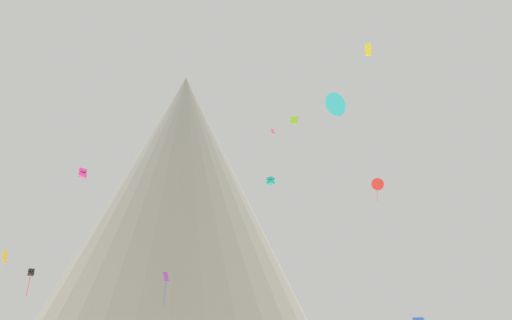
% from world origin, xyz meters
% --- Properties ---
extents(rock_massif, '(76.90, 76.90, 61.38)m').
position_xyz_m(rock_massif, '(-10.23, 82.41, 28.56)').
color(rock_massif, gray).
rests_on(rock_massif, ground_plane).
extents(kite_rainbow_high, '(0.69, 0.57, 0.89)m').
position_xyz_m(kite_rainbow_high, '(6.32, 55.51, 38.11)').
color(kite_rainbow_high, '#E5668C').
extents(kite_gold_mid, '(0.39, 0.86, 1.58)m').
position_xyz_m(kite_gold_mid, '(-26.40, 39.08, 14.97)').
color(kite_gold_mid, gold).
extents(kite_magenta_high, '(1.31, 1.24, 1.39)m').
position_xyz_m(kite_magenta_high, '(-22.19, 55.33, 30.50)').
color(kite_magenta_high, '#D1339E').
extents(kite_violet_mid, '(0.90, 0.82, 4.70)m').
position_xyz_m(kite_violet_mid, '(-9.16, 55.34, 14.74)').
color(kite_violet_mid, purple).
extents(kite_yellow_high, '(0.74, 0.17, 1.60)m').
position_xyz_m(kite_yellow_high, '(14.76, 28.66, 37.67)').
color(kite_yellow_high, yellow).
extents(kite_teal_mid, '(1.02, 1.02, 0.83)m').
position_xyz_m(kite_teal_mid, '(4.25, 38.56, 24.62)').
color(kite_teal_mid, teal).
extents(kite_cyan_high, '(2.52, 1.36, 2.60)m').
position_xyz_m(kite_cyan_high, '(9.75, 24.92, 28.80)').
color(kite_cyan_high, '#33BCDB').
extents(kite_red_mid, '(1.57, 0.52, 3.05)m').
position_xyz_m(kite_red_mid, '(17.43, 38.01, 24.25)').
color(kite_red_mid, red).
extents(kite_lime_high, '(1.27, 0.49, 1.39)m').
position_xyz_m(kite_lime_high, '(8.10, 44.04, 35.18)').
color(kite_lime_high, '#8CD133').
extents(kite_black_mid, '(1.01, 1.03, 3.72)m').
position_xyz_m(kite_black_mid, '(-27.48, 53.76, 15.39)').
color(kite_black_mid, black).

